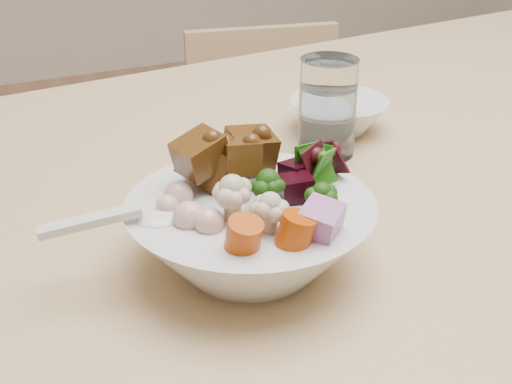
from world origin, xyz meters
The scene contains 6 objects.
dining_table centered at (-0.04, -0.04, 0.74)m, with size 1.84×1.15×0.82m.
chair_far centered at (-0.04, 0.66, 0.44)m, with size 0.42×0.42×0.78m.
food_bowl centered at (-0.47, -0.18, 0.86)m, with size 0.23×0.23×0.12m.
soup_spoon centered at (-0.57, -0.17, 0.89)m, with size 0.13×0.05×0.02m.
water_glass centered at (-0.28, 0.01, 0.88)m, with size 0.07×0.07×0.12m.
side_bowl centered at (-0.23, 0.07, 0.85)m, with size 0.13×0.13×0.04m, color silver, non-canonical shape.
Camera 1 is at (-0.70, -0.70, 1.20)m, focal length 50.00 mm.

